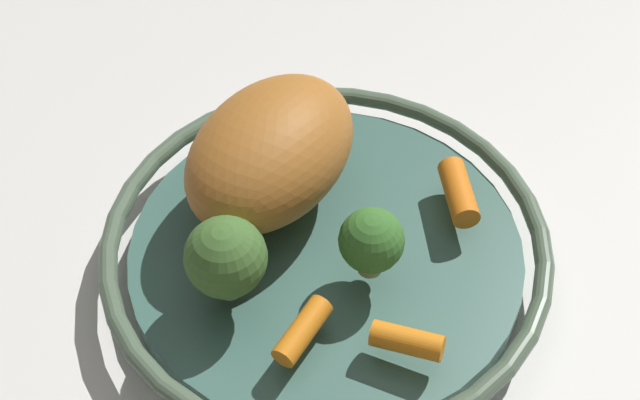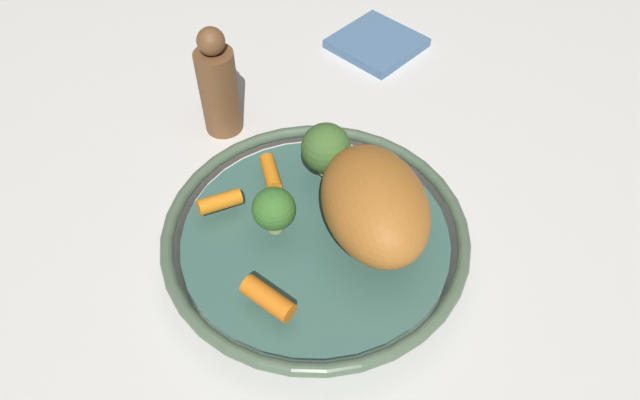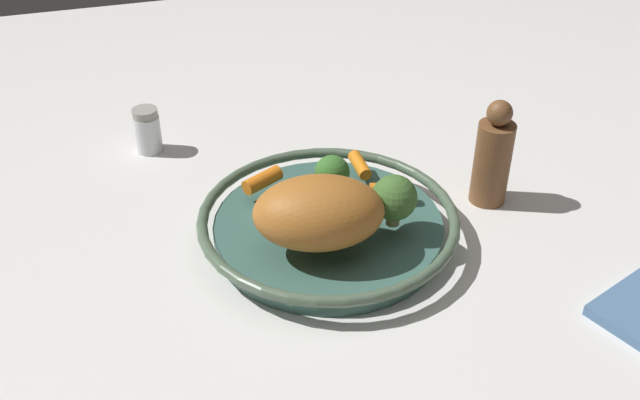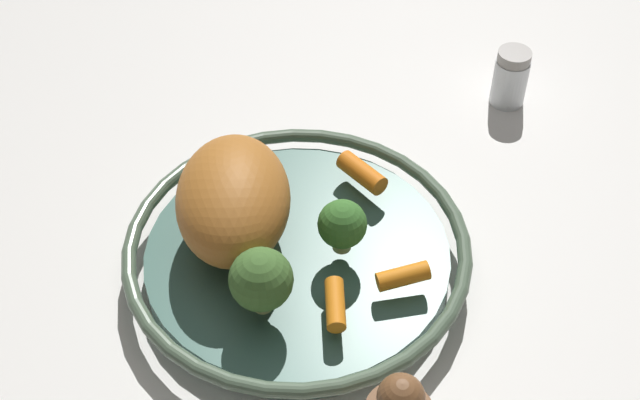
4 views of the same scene
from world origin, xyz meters
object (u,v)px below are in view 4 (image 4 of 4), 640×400
object	(u,v)px
baby_carrot_back	(362,173)
broccoli_floret_small	(342,225)
serving_bowl	(297,255)
salt_shaker	(510,78)
broccoli_floret_large	(261,280)
roast_chicken_piece	(233,199)
baby_carrot_near_rim	(335,304)
baby_carrot_right	(403,276)

from	to	relation	value
baby_carrot_back	broccoli_floret_small	distance (m)	0.10
serving_bowl	baby_carrot_back	xyz separation A→B (m)	(-0.08, -0.07, 0.03)
baby_carrot_back	salt_shaker	bearing A→B (deg)	-149.32
broccoli_floret_small	salt_shaker	distance (m)	0.35
salt_shaker	serving_bowl	bearing A→B (deg)	32.93
broccoli_floret_large	salt_shaker	size ratio (longest dim) A/B	0.94
broccoli_floret_small	broccoli_floret_large	bearing A→B (deg)	30.58
roast_chicken_piece	broccoli_floret_small	world-z (taller)	roast_chicken_piece
baby_carrot_near_rim	broccoli_floret_large	size ratio (longest dim) A/B	0.75
serving_bowl	baby_carrot_back	distance (m)	0.11
serving_bowl	baby_carrot_near_rim	distance (m)	0.10
serving_bowl	broccoli_floret_small	distance (m)	0.07
salt_shaker	broccoli_floret_small	bearing A→B (deg)	39.10
baby_carrot_back	salt_shaker	distance (m)	0.26
broccoli_floret_small	broccoli_floret_large	size ratio (longest dim) A/B	0.83
baby_carrot_near_rim	broccoli_floret_small	size ratio (longest dim) A/B	0.90
baby_carrot_right	salt_shaker	bearing A→B (deg)	-129.33
roast_chicken_piece	broccoli_floret_small	distance (m)	0.11
roast_chicken_piece	broccoli_floret_small	size ratio (longest dim) A/B	2.79
serving_bowl	baby_carrot_right	size ratio (longest dim) A/B	6.95
baby_carrot_near_rim	roast_chicken_piece	bearing A→B (deg)	-60.04
broccoli_floret_small	salt_shaker	world-z (taller)	broccoli_floret_small
roast_chicken_piece	salt_shaker	bearing A→B (deg)	-154.97
baby_carrot_back	broccoli_floret_small	world-z (taller)	broccoli_floret_small
serving_bowl	salt_shaker	bearing A→B (deg)	-147.07
roast_chicken_piece	baby_carrot_near_rim	distance (m)	0.14
roast_chicken_piece	broccoli_floret_small	xyz separation A→B (m)	(-0.09, 0.05, -0.01)
roast_chicken_piece	baby_carrot_back	world-z (taller)	roast_chicken_piece
baby_carrot_near_rim	broccoli_floret_small	xyz separation A→B (m)	(-0.03, -0.07, 0.02)
broccoli_floret_small	baby_carrot_back	bearing A→B (deg)	-117.59
serving_bowl	baby_carrot_near_rim	xyz separation A→B (m)	(-0.01, 0.09, 0.03)
salt_shaker	baby_carrot_back	bearing A→B (deg)	30.68
baby_carrot_near_rim	broccoli_floret_large	bearing A→B (deg)	-17.36
baby_carrot_near_rim	baby_carrot_back	xyz separation A→B (m)	(-0.07, -0.16, 0.00)
baby_carrot_back	baby_carrot_near_rim	bearing A→B (deg)	65.95
serving_bowl	salt_shaker	distance (m)	0.37
serving_bowl	salt_shaker	size ratio (longest dim) A/B	4.70
baby_carrot_near_rim	salt_shaker	xyz separation A→B (m)	(-0.29, -0.29, -0.02)
broccoli_floret_small	salt_shaker	xyz separation A→B (m)	(-0.27, -0.22, -0.04)
broccoli_floret_large	baby_carrot_near_rim	bearing A→B (deg)	162.64
baby_carrot_right	broccoli_floret_large	size ratio (longest dim) A/B	0.72
baby_carrot_back	salt_shaker	size ratio (longest dim) A/B	0.77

